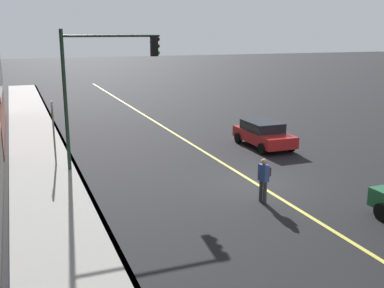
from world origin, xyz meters
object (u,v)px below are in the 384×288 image
object	(u,v)px
traffic_light_mast	(101,75)
street_sign_post	(53,129)
pedestrian_with_backpack	(264,177)
car_red	(263,134)

from	to	relation	value
traffic_light_mast	street_sign_post	world-z (taller)	traffic_light_mast
pedestrian_with_backpack	traffic_light_mast	xyz separation A→B (m)	(6.36, 4.61, 3.30)
car_red	pedestrian_with_backpack	bearing A→B (deg)	150.13
car_red	street_sign_post	world-z (taller)	street_sign_post
traffic_light_mast	car_red	bearing A→B (deg)	-83.80
street_sign_post	car_red	bearing A→B (deg)	-90.37
pedestrian_with_backpack	traffic_light_mast	world-z (taller)	traffic_light_mast
car_red	street_sign_post	size ratio (longest dim) A/B	1.31
traffic_light_mast	street_sign_post	bearing A→B (deg)	63.86
car_red	pedestrian_with_backpack	size ratio (longest dim) A/B	2.44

